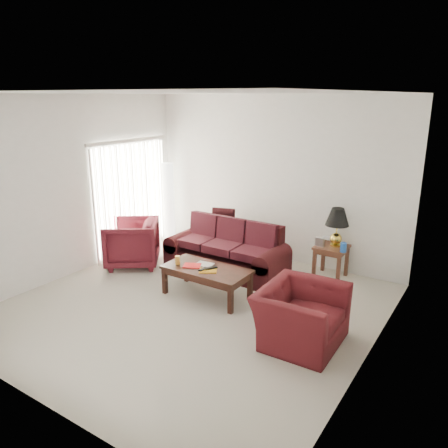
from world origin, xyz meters
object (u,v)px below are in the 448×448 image
sofa (226,248)px  floor_lamp (169,203)px  armchair_right (301,316)px  coffee_table (207,282)px  end_table (331,262)px  armchair_left (132,243)px

sofa → floor_lamp: size_ratio=1.26×
sofa → armchair_right: size_ratio=1.95×
sofa → coffee_table: 1.05m
sofa → coffee_table: bearing=-78.3°
sofa → end_table: (1.62, 0.76, -0.16)m
end_table → armchair_left: 3.51m
sofa → floor_lamp: (-1.88, 0.73, 0.41)m
armchair_right → end_table: bearing=9.1°
end_table → sofa: bearing=-154.8°
end_table → floor_lamp: (-3.50, -0.03, 0.56)m
sofa → end_table: size_ratio=3.82×
end_table → armchair_right: armchair_right is taller
sofa → coffee_table: size_ratio=1.61×
armchair_right → coffee_table: size_ratio=0.82×
sofa → end_table: 1.79m
end_table → armchair_left: armchair_left is taller
end_table → armchair_right: size_ratio=0.51×
armchair_left → armchair_right: bearing=42.1°
end_table → coffee_table: 2.19m
floor_lamp → armchair_left: size_ratio=1.82×
end_table → armchair_left: (-3.20, -1.43, 0.14)m
sofa → floor_lamp: floor_lamp is taller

